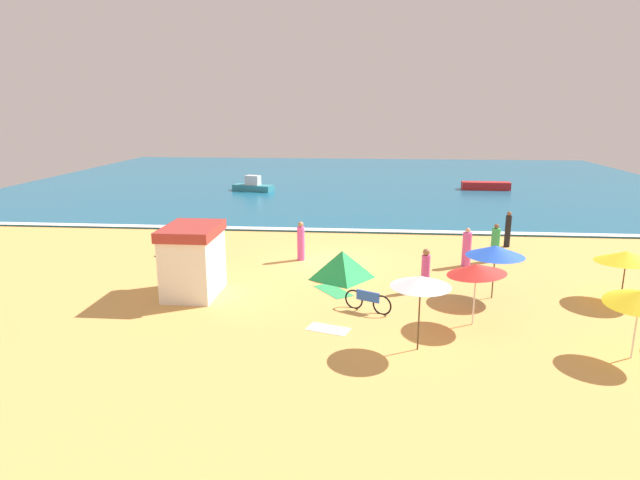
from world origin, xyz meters
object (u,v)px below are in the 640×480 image
object	(u,v)px
beach_umbrella_1	(476,269)
small_boat_1	(486,186)
beachgoer_1	(508,230)
beach_umbrella_0	(627,256)
beach_umbrella_2	(640,297)
beachgoer_3	(495,244)
beach_umbrella_4	(495,251)
beachgoer_5	(467,249)
small_boat_0	(253,186)
beachgoer_0	(301,242)
lifeguard_cabana	(193,260)
beach_umbrella_5	(421,281)
parked_bicycle	(368,301)
beachgoer_4	(426,271)
beach_tent	(342,265)

from	to	relation	value
beach_umbrella_1	small_boat_1	size ratio (longest dim) A/B	0.57
beachgoer_1	beach_umbrella_0	bearing A→B (deg)	-73.77
beach_umbrella_2	beachgoer_3	bearing A→B (deg)	99.57
beach_umbrella_4	beachgoer_5	distance (m)	4.27
small_boat_0	beachgoer_0	bearing A→B (deg)	-72.09
lifeguard_cabana	beachgoer_5	size ratio (longest dim) A/B	1.56
beach_umbrella_2	beach_umbrella_5	size ratio (longest dim) A/B	1.08
beach_umbrella_4	small_boat_0	bearing A→B (deg)	120.08
beach_umbrella_1	beachgoer_3	world-z (taller)	beach_umbrella_1
beach_umbrella_4	parked_bicycle	distance (m)	5.18
beach_umbrella_2	beachgoer_3	xyz separation A→B (m)	(-1.65, 9.81, -1.02)
beach_umbrella_1	lifeguard_cabana	bearing A→B (deg)	168.27
beachgoer_1	small_boat_0	distance (m)	23.77
beach_umbrella_0	beach_umbrella_5	size ratio (longest dim) A/B	1.24
beach_umbrella_1	beach_umbrella_4	size ratio (longest dim) A/B	0.79
beachgoer_3	small_boat_0	size ratio (longest dim) A/B	0.49
beachgoer_4	parked_bicycle	bearing A→B (deg)	-133.01
beachgoer_1	beachgoer_3	xyz separation A→B (m)	(-1.24, -2.74, -0.06)
beach_umbrella_1	beachgoer_1	distance (m)	11.13
parked_bicycle	beach_umbrella_5	bearing A→B (deg)	-63.39
beachgoer_1	small_boat_0	size ratio (longest dim) A/B	0.51
beach_umbrella_1	beach_umbrella_4	xyz separation A→B (m)	(1.20, 2.65, -0.07)
beach_tent	beachgoer_5	distance (m)	5.95
beach_umbrella_0	beach_umbrella_1	world-z (taller)	beach_umbrella_1
beachgoer_0	beachgoer_1	size ratio (longest dim) A/B	0.99
beach_tent	beachgoer_0	world-z (taller)	beachgoer_0
lifeguard_cabana	small_boat_1	world-z (taller)	lifeguard_cabana
beachgoer_1	beach_tent	bearing A→B (deg)	-143.64
beachgoer_0	beachgoer_1	bearing A→B (deg)	18.12
parked_bicycle	beachgoer_5	bearing A→B (deg)	53.34
beachgoer_0	beachgoer_4	distance (m)	6.59
small_boat_0	beach_umbrella_1	bearing A→B (deg)	-64.40
beachgoer_4	small_boat_1	distance (m)	27.55
beachgoer_0	beachgoer_4	bearing A→B (deg)	-35.92
beachgoer_4	beach_umbrella_5	bearing A→B (deg)	-97.93
lifeguard_cabana	beachgoer_4	size ratio (longest dim) A/B	1.62
lifeguard_cabana	beach_umbrella_4	bearing A→B (deg)	2.86
parked_bicycle	beachgoer_5	xyz separation A→B (m)	(4.40, 5.91, 0.43)
beach_umbrella_2	lifeguard_cabana	bearing A→B (deg)	163.51
beach_umbrella_2	beachgoer_0	bearing A→B (deg)	139.08
beach_umbrella_5	small_boat_0	size ratio (longest dim) A/B	0.69
beachgoer_1	beach_umbrella_4	bearing A→B (deg)	-107.38
beach_tent	beachgoer_4	world-z (taller)	beachgoer_4
beach_umbrella_4	beach_umbrella_2	bearing A→B (deg)	-58.87
beach_umbrella_5	beachgoer_3	world-z (taller)	beach_umbrella_5
lifeguard_cabana	beach_umbrella_0	xyz separation A→B (m)	(15.93, 0.67, 0.33)
beachgoer_5	small_boat_1	xyz separation A→B (m)	(5.61, 22.89, -0.38)
beachgoer_1	beachgoer_5	xyz separation A→B (m)	(-2.70, -3.68, -0.07)
lifeguard_cabana	beach_umbrella_0	distance (m)	15.95
beachgoer_3	beachgoer_0	bearing A→B (deg)	-176.18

